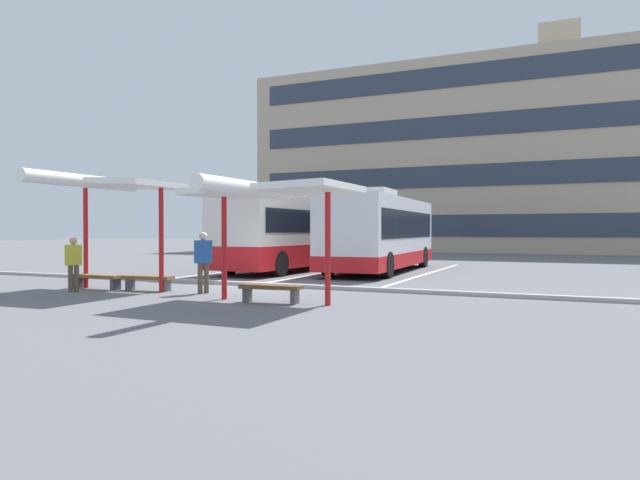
% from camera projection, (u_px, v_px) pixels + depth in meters
% --- Properties ---
extents(ground_plane, '(160.00, 160.00, 0.00)m').
position_uv_depth(ground_plane, '(240.00, 287.00, 17.91)').
color(ground_plane, slate).
extents(terminal_building, '(34.21, 10.86, 18.63)m').
position_uv_depth(terminal_building, '(455.00, 161.00, 50.36)').
color(terminal_building, tan).
rests_on(terminal_building, ground).
extents(coach_bus_0, '(2.94, 10.25, 3.57)m').
position_uv_depth(coach_bus_0, '(295.00, 234.00, 25.63)').
color(coach_bus_0, silver).
rests_on(coach_bus_0, ground).
extents(coach_bus_1, '(3.04, 10.18, 3.53)m').
position_uv_depth(coach_bus_1, '(381.00, 234.00, 24.86)').
color(coach_bus_1, silver).
rests_on(coach_bus_1, ground).
extents(lane_stripe_0, '(0.16, 14.00, 0.01)m').
position_uv_depth(lane_stripe_0, '(252.00, 269.00, 26.57)').
color(lane_stripe_0, white).
rests_on(lane_stripe_0, ground).
extents(lane_stripe_1, '(0.16, 14.00, 0.01)m').
position_uv_depth(lane_stripe_1, '(333.00, 271.00, 24.90)').
color(lane_stripe_1, white).
rests_on(lane_stripe_1, ground).
extents(lane_stripe_2, '(0.16, 14.00, 0.01)m').
position_uv_depth(lane_stripe_2, '(426.00, 274.00, 23.22)').
color(lane_stripe_2, white).
rests_on(lane_stripe_2, ground).
extents(waiting_shelter_0, '(3.96, 5.05, 3.40)m').
position_uv_depth(waiting_shelter_0, '(115.00, 186.00, 16.83)').
color(waiting_shelter_0, red).
rests_on(waiting_shelter_0, ground).
extents(bench_0, '(1.89, 0.46, 0.45)m').
position_uv_depth(bench_0, '(96.00, 278.00, 17.36)').
color(bench_0, brown).
rests_on(bench_0, ground).
extents(bench_1, '(1.59, 0.60, 0.45)m').
position_uv_depth(bench_1, '(148.00, 280.00, 16.86)').
color(bench_1, brown).
rests_on(bench_1, ground).
extents(waiting_shelter_1, '(3.95, 4.58, 2.95)m').
position_uv_depth(waiting_shelter_1, '(268.00, 193.00, 13.92)').
color(waiting_shelter_1, red).
rests_on(waiting_shelter_1, ground).
extents(bench_2, '(1.61, 0.58, 0.45)m').
position_uv_depth(bench_2, '(271.00, 290.00, 14.06)').
color(bench_2, brown).
rests_on(bench_2, ground).
extents(platform_kerb, '(44.00, 0.24, 0.12)m').
position_uv_depth(platform_kerb, '(249.00, 284.00, 18.43)').
color(platform_kerb, '#ADADA8').
rests_on(platform_kerb, ground).
extents(waiting_passenger_0, '(0.46, 0.50, 1.60)m').
position_uv_depth(waiting_passenger_0, '(73.00, 261.00, 16.54)').
color(waiting_passenger_0, brown).
rests_on(waiting_passenger_0, ground).
extents(waiting_passenger_1, '(0.53, 0.49, 1.76)m').
position_uv_depth(waiting_passenger_1, '(203.00, 257.00, 16.19)').
color(waiting_passenger_1, brown).
rests_on(waiting_passenger_1, ground).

